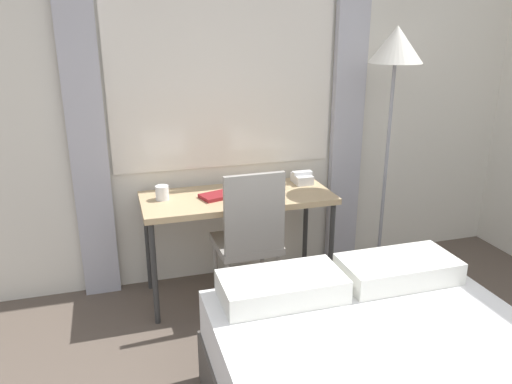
{
  "coord_description": "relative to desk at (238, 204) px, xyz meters",
  "views": [
    {
      "loc": [
        -0.75,
        -0.51,
        1.83
      ],
      "look_at": [
        0.05,
        2.17,
        0.88
      ],
      "focal_mm": 35.0,
      "sensor_mm": 36.0,
      "label": 1
    }
  ],
  "objects": [
    {
      "name": "book",
      "position": [
        -0.11,
        -0.0,
        0.07
      ],
      "size": [
        0.3,
        0.22,
        0.02
      ],
      "rotation": [
        0.0,
        0.0,
        0.3
      ],
      "color": "maroon",
      "rests_on": "desk"
    },
    {
      "name": "desk",
      "position": [
        0.0,
        0.0,
        0.0
      ],
      "size": [
        1.28,
        0.55,
        0.73
      ],
      "color": "tan",
      "rests_on": "ground_plane"
    },
    {
      "name": "telephone",
      "position": [
        0.52,
        0.13,
        0.1
      ],
      "size": [
        0.14,
        0.16,
        0.09
      ],
      "color": "white",
      "rests_on": "desk"
    },
    {
      "name": "mug",
      "position": [
        -0.49,
        0.05,
        0.11
      ],
      "size": [
        0.09,
        0.09,
        0.09
      ],
      "color": "white",
      "rests_on": "desk"
    },
    {
      "name": "desk_chair",
      "position": [
        0.01,
        -0.28,
        -0.12
      ],
      "size": [
        0.41,
        0.41,
        0.99
      ],
      "rotation": [
        0.0,
        0.0,
        0.03
      ],
      "color": "gray",
      "rests_on": "ground_plane"
    },
    {
      "name": "wall_back_with_window",
      "position": [
        -0.04,
        0.35,
        0.68
      ],
      "size": [
        5.73,
        0.13,
        2.7
      ],
      "color": "silver",
      "rests_on": "ground_plane"
    },
    {
      "name": "standing_lamp",
      "position": [
        1.05,
        -0.11,
        0.88
      ],
      "size": [
        0.36,
        0.36,
        1.82
      ],
      "color": "#4C4C51",
      "rests_on": "ground_plane"
    }
  ]
}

